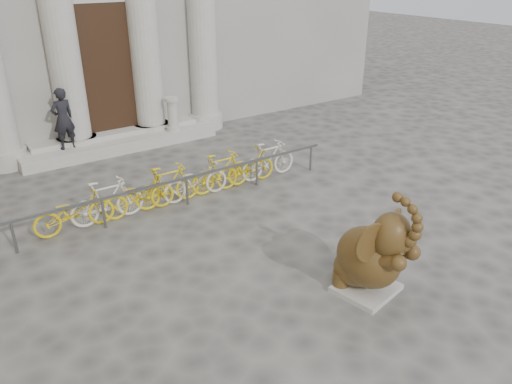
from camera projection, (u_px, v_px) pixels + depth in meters
ground at (325, 306)px, 8.41m from camera, size 80.00×80.00×0.00m
entrance_steps at (121, 143)px, 15.35m from camera, size 6.00×1.20×0.36m
elephant_statue at (371, 256)px, 8.46m from camera, size 1.33×1.58×2.02m
bike_rack at (181, 182)px, 11.85m from camera, size 8.00×0.53×1.00m
pedestrian at (63, 119)px, 14.02m from camera, size 0.70×0.53×1.75m
balustrade_post at (172, 115)px, 15.69m from camera, size 0.43×0.43×1.06m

